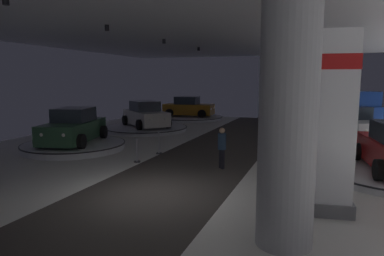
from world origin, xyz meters
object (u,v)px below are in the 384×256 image
Objects in this scene: brand_sign_pylon at (331,122)px; pickup_truck_deep_right at (353,111)px; display_car_deep_left at (188,107)px; display_car_far_left at (146,115)px; display_car_far_right at (349,124)px; display_platform_far_left at (146,128)px; display_platform_deep_right at (351,125)px; display_platform_deep_left at (189,118)px; display_car_mid_left at (74,127)px; display_platform_far_right at (348,141)px; column_right at (288,112)px; visitor_walking_near at (222,145)px; display_platform_mid_left at (74,146)px.

brand_sign_pylon is 17.40m from pickup_truck_deep_right.
display_car_far_left reaches higher than display_car_deep_left.
display_car_far_right is 12.50m from display_platform_far_left.
display_platform_deep_right is 1.13m from pickup_truck_deep_right.
pickup_truck_deep_right is 1.24× the size of display_car_far_right.
display_car_deep_left is 14.58m from display_car_far_right.
brand_sign_pylon is 21.85m from display_platform_deep_left.
display_car_deep_left is (0.54, 14.22, -0.07)m from display_car_mid_left.
display_car_far_left is at bearing 88.11° from display_car_mid_left.
display_platform_deep_left is 1.02× the size of display_platform_far_right.
column_right reaches higher than display_car_far_left.
visitor_walking_near is (-3.72, 3.50, -1.45)m from brand_sign_pylon.
pickup_truck_deep_right reaches higher than display_car_deep_left.
visitor_walking_near is (7.25, -15.28, -0.12)m from display_car_deep_left.
display_platform_deep_left is at bearing 115.27° from visitor_walking_near.
display_car_far_right reaches higher than display_platform_far_right.
brand_sign_pylon is 12.55m from display_platform_mid_left.
column_right reaches higher than display_platform_mid_left.
display_car_far_right reaches higher than display_car_deep_left.
pickup_truck_deep_right is at bearing 83.99° from display_platform_far_right.
display_platform_mid_left is at bearing -92.15° from display_car_deep_left.
pickup_truck_deep_right reaches higher than display_platform_far_right.
pickup_truck_deep_right is 6.58m from display_car_far_right.
display_platform_far_left reaches higher than display_platform_deep_left.
display_platform_far_left is at bearing 127.52° from column_right.
display_platform_deep_left is at bearing 87.49° from display_platform_far_left.
display_platform_mid_left is 14.12m from display_platform_far_right.
display_car_far_left is (0.23, 6.98, -0.06)m from display_car_mid_left.
display_platform_deep_right reaches higher than display_platform_far_right.
display_platform_deep_left is at bearing 4.01° from display_car_deep_left.
display_car_far_left is (-0.31, -7.24, 0.00)m from display_car_deep_left.
display_car_far_right is 2.86× the size of visitor_walking_near.
display_car_deep_left is 2.73× the size of visitor_walking_near.
display_car_mid_left is 1.04× the size of display_car_far_left.
column_right is 12.77m from display_platform_mid_left.
pickup_truck_deep_right is (13.40, 12.71, 0.19)m from display_car_mid_left.
display_car_far_right is at bearing -95.26° from display_platform_deep_right.
display_car_mid_left is 0.81× the size of display_platform_far_left.
display_platform_deep_right is at bearing 84.74° from display_car_far_right.
brand_sign_pylon reaches higher than display_platform_deep_left.
display_platform_deep_right is at bearing 24.76° from display_car_far_left.
display_car_mid_left is 0.78× the size of display_platform_deep_left.
brand_sign_pylon is at bearing 67.24° from column_right.
display_platform_deep_left is at bearing 87.73° from display_platform_mid_left.
display_car_far_right is at bearing 55.84° from visitor_walking_near.
pickup_truck_deep_right is at bearing 43.57° from display_platform_mid_left.
pickup_truck_deep_right is at bearing -6.71° from display_car_deep_left.
display_platform_deep_left is at bearing 146.35° from display_platform_far_right.
display_platform_deep_right is 3.83× the size of visitor_walking_near.
display_platform_far_left is at bearing 87.98° from display_platform_mid_left.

